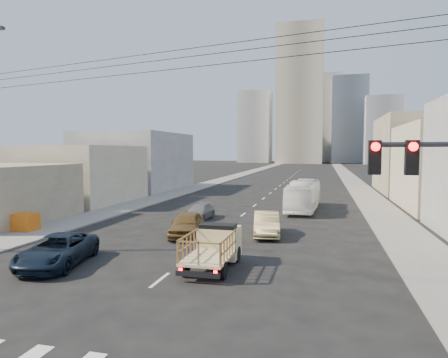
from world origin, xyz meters
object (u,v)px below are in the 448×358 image
at_px(city_bus, 304,195).
at_px(sedan_tan, 267,224).
at_px(sedan_brown, 187,224).
at_px(navy_pickup, 58,250).
at_px(sedan_grey, 199,212).
at_px(crate_stack, 23,222).
at_px(flatbed_pickup, 214,244).

bearing_deg(city_bus, sedan_tan, -94.95).
relative_size(sedan_brown, sedan_tan, 1.00).
relative_size(navy_pickup, city_bus, 0.53).
xyz_separation_m(sedan_tan, sedan_grey, (-6.06, 4.68, -0.16)).
xyz_separation_m(sedan_brown, sedan_tan, (4.93, 1.45, -0.02)).
height_order(sedan_grey, crate_stack, crate_stack).
bearing_deg(crate_stack, city_bus, 39.56).
xyz_separation_m(navy_pickup, sedan_tan, (8.74, 9.18, 0.03)).
bearing_deg(flatbed_pickup, navy_pickup, -168.45).
distance_m(city_bus, crate_stack, 23.23).
xyz_separation_m(navy_pickup, sedan_grey, (2.68, 13.87, -0.13)).
distance_m(flatbed_pickup, crate_stack, 15.49).
relative_size(sedan_brown, crate_stack, 2.52).
xyz_separation_m(city_bus, sedan_brown, (-6.69, -13.39, -0.59)).
distance_m(sedan_brown, sedan_grey, 6.24).
bearing_deg(sedan_brown, city_bus, 54.60).
bearing_deg(crate_stack, sedan_brown, 7.10).
bearing_deg(sedan_tan, navy_pickup, -142.17).
bearing_deg(crate_stack, sedan_grey, 36.78).
relative_size(flatbed_pickup, sedan_grey, 1.07).
bearing_deg(navy_pickup, city_bus, 52.61).
height_order(sedan_brown, sedan_grey, sedan_brown).
height_order(city_bus, sedan_grey, city_bus).
distance_m(flatbed_pickup, city_bus, 19.88).
bearing_deg(navy_pickup, sedan_grey, 68.12).
bearing_deg(sedan_tan, flatbed_pickup, -109.06).
bearing_deg(sedan_tan, sedan_brown, -172.16).
xyz_separation_m(sedan_tan, crate_stack, (-16.13, -2.85, -0.06)).
bearing_deg(sedan_tan, sedan_grey, 133.69).
distance_m(sedan_tan, crate_stack, 16.38).
bearing_deg(city_bus, crate_stack, -136.97).
xyz_separation_m(city_bus, sedan_tan, (-1.77, -11.94, -0.61)).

